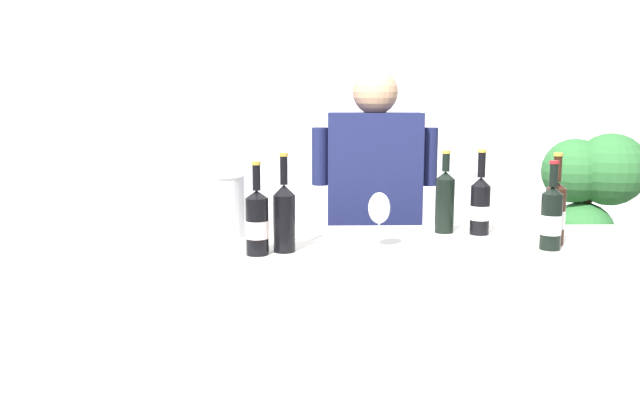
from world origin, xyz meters
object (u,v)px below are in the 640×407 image
at_px(ice_bucket, 218,204).
at_px(wine_bottle_5, 445,200).
at_px(wine_bottle_2, 257,222).
at_px(wine_bottle_3, 555,212).
at_px(wine_bottle_4, 284,216).
at_px(wine_glass, 379,210).
at_px(potted_shrub, 589,207).
at_px(wine_bottle_0, 551,217).
at_px(wine_bottle_1, 480,205).
at_px(person_server, 373,240).

bearing_deg(ice_bucket, wine_bottle_5, 2.02).
distance_m(wine_bottle_2, wine_bottle_3, 1.11).
xyz_separation_m(wine_bottle_4, wine_glass, (0.34, 0.04, 0.01)).
xyz_separation_m(wine_bottle_4, potted_shrub, (1.71, 1.38, -0.20)).
bearing_deg(wine_bottle_3, wine_bottle_2, -172.66).
relative_size(wine_bottle_2, wine_bottle_4, 0.93).
bearing_deg(ice_bucket, wine_bottle_2, -61.96).
relative_size(wine_bottle_2, ice_bucket, 1.33).
relative_size(wine_bottle_0, ice_bucket, 1.31).
distance_m(wine_bottle_2, potted_shrub, 2.31).
relative_size(wine_bottle_1, wine_bottle_5, 1.02).
bearing_deg(wine_bottle_4, ice_bucket, 132.79).
bearing_deg(wine_bottle_5, potted_shrub, 44.54).
bearing_deg(wine_bottle_5, ice_bucket, -177.98).
distance_m(wine_bottle_1, wine_glass, 0.50).
bearing_deg(wine_bottle_3, wine_bottle_0, -118.75).
relative_size(wine_bottle_2, person_server, 0.20).
relative_size(wine_bottle_4, person_server, 0.22).
bearing_deg(wine_bottle_0, wine_bottle_5, 135.32).
relative_size(wine_bottle_3, potted_shrub, 0.27).
bearing_deg(ice_bucket, potted_shrub, 28.65).
bearing_deg(wine_bottle_5, person_server, 113.01).
height_order(wine_bottle_2, wine_bottle_4, wine_bottle_4).
height_order(wine_bottle_4, wine_glass, wine_bottle_4).
xyz_separation_m(wine_bottle_1, person_server, (-0.37, 0.58, -0.27)).
height_order(wine_bottle_0, wine_bottle_1, wine_bottle_1).
bearing_deg(wine_glass, wine_bottle_2, -168.87).
distance_m(wine_bottle_4, person_server, 1.00).
xyz_separation_m(wine_bottle_4, ice_bucket, (-0.27, 0.30, -0.01)).
distance_m(wine_glass, person_server, 0.88).
relative_size(wine_bottle_2, wine_glass, 1.58).
bearing_deg(wine_bottle_1, wine_bottle_0, -56.37).
height_order(wine_bottle_0, wine_bottle_5, wine_bottle_5).
bearing_deg(person_server, wine_bottle_5, -66.99).
xyz_separation_m(wine_bottle_1, wine_bottle_5, (-0.13, 0.04, 0.01)).
xyz_separation_m(wine_bottle_2, wine_bottle_3, (1.10, 0.14, 0.01)).
height_order(wine_bottle_2, wine_bottle_3, wine_bottle_3).
bearing_deg(wine_bottle_0, wine_bottle_4, -179.19).
bearing_deg(wine_bottle_5, wine_bottle_2, -153.18).
relative_size(wine_glass, person_server, 0.13).
height_order(ice_bucket, potted_shrub, potted_shrub).
distance_m(wine_bottle_1, wine_bottle_3, 0.30).
relative_size(wine_bottle_1, ice_bucket, 1.39).
bearing_deg(wine_glass, person_server, 85.24).
bearing_deg(wine_bottle_0, potted_shrub, 61.18).
height_order(wine_glass, person_server, person_server).
xyz_separation_m(wine_bottle_3, wine_bottle_5, (-0.36, 0.23, 0.01)).
height_order(wine_glass, ice_bucket, ice_bucket).
xyz_separation_m(wine_bottle_2, ice_bucket, (-0.18, 0.34, 0.01)).
relative_size(wine_glass, potted_shrub, 0.16).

